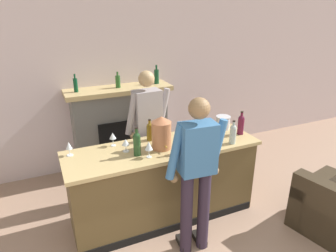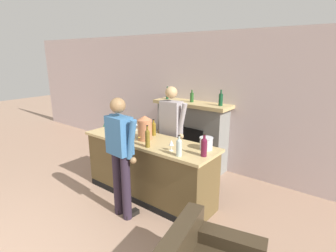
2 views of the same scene
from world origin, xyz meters
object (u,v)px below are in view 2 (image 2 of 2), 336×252
at_px(fireplace_stone, 192,134).
at_px(copper_dispenser, 145,128).
at_px(person_bartender, 171,132).
at_px(wine_glass_front_right, 171,143).
at_px(wine_bottle_cabernet_heavy, 204,146).
at_px(wine_glass_by_dispenser, 135,124).
at_px(wine_glass_front_left, 131,128).
at_px(wine_bottle_merlot_tall, 179,147).
at_px(wine_bottle_port_short, 154,128).
at_px(wine_glass_mid_counter, 128,131).
at_px(wine_glass_back_row, 114,120).
at_px(ice_bucket_steel, 206,143).
at_px(wine_bottle_chardonnay_pale, 147,138).
at_px(wine_bottle_burgundy_dark, 128,128).
at_px(person_customer, 121,154).
at_px(potted_plant_corner, 110,135).

distance_m(fireplace_stone, copper_dispenser, 1.59).
distance_m(person_bartender, wine_glass_front_right, 0.95).
relative_size(wine_bottle_cabernet_heavy, wine_glass_by_dispenser, 1.85).
bearing_deg(person_bartender, wine_glass_front_left, -131.29).
bearing_deg(wine_bottle_merlot_tall, wine_bottle_port_short, 150.68).
height_order(wine_bottle_cabernet_heavy, wine_glass_mid_counter, wine_bottle_cabernet_heavy).
relative_size(wine_glass_by_dispenser, wine_glass_back_row, 1.01).
bearing_deg(wine_glass_front_right, wine_glass_mid_counter, -178.64).
bearing_deg(copper_dispenser, fireplace_stone, 93.28).
bearing_deg(ice_bucket_steel, wine_bottle_chardonnay_pale, -148.43).
bearing_deg(wine_bottle_merlot_tall, wine_bottle_burgundy_dark, 171.41).
bearing_deg(person_customer, fireplace_stone, 95.49).
height_order(ice_bucket_steel, wine_bottle_port_short, wine_bottle_port_short).
bearing_deg(wine_glass_front_right, wine_bottle_burgundy_dark, 175.25).
distance_m(copper_dispenser, ice_bucket_steel, 1.02).
bearing_deg(person_customer, wine_bottle_chardonnay_pale, 69.29).
distance_m(potted_plant_corner, wine_bottle_merlot_tall, 3.62).
height_order(wine_glass_back_row, wine_glass_mid_counter, wine_glass_mid_counter).
bearing_deg(wine_glass_front_left, copper_dispenser, -11.45).
height_order(potted_plant_corner, wine_glass_front_left, wine_glass_front_left).
relative_size(ice_bucket_steel, wine_bottle_merlot_tall, 0.66).
bearing_deg(person_customer, wine_glass_back_row, 142.33).
distance_m(person_bartender, ice_bucket_steel, 1.02).
distance_m(wine_bottle_cabernet_heavy, wine_glass_by_dispenser, 1.64).
xyz_separation_m(fireplace_stone, person_customer, (0.21, -2.14, 0.28)).
bearing_deg(person_bartender, person_customer, -87.11).
bearing_deg(potted_plant_corner, person_customer, -36.41).
distance_m(ice_bucket_steel, wine_bottle_chardonnay_pale, 0.85).
relative_size(wine_glass_front_right, wine_glass_mid_counter, 0.85).
height_order(fireplace_stone, wine_bottle_port_short, fireplace_stone).
height_order(ice_bucket_steel, wine_bottle_burgundy_dark, wine_bottle_burgundy_dark).
bearing_deg(wine_glass_front_left, potted_plant_corner, 150.21).
bearing_deg(wine_bottle_cabernet_heavy, person_bartender, 148.37).
bearing_deg(copper_dispenser, potted_plant_corner, 153.02).
xyz_separation_m(fireplace_stone, wine_bottle_burgundy_dark, (-0.23, -1.56, 0.45)).
height_order(wine_glass_front_right, wine_glass_by_dispenser, wine_glass_by_dispenser).
distance_m(fireplace_stone, wine_bottle_chardonnay_pale, 1.83).
bearing_deg(person_customer, person_bartender, 92.89).
height_order(wine_glass_front_right, wine_glass_back_row, wine_glass_back_row).
xyz_separation_m(person_customer, wine_bottle_chardonnay_pale, (0.15, 0.40, 0.16)).
distance_m(person_bartender, wine_glass_by_dispenser, 0.66).
bearing_deg(wine_glass_mid_counter, wine_bottle_cabernet_heavy, 5.39).
distance_m(person_customer, wine_glass_back_row, 1.43).
height_order(copper_dispenser, wine_glass_mid_counter, copper_dispenser).
distance_m(person_bartender, wine_glass_mid_counter, 0.83).
height_order(wine_bottle_merlot_tall, wine_bottle_burgundy_dark, wine_bottle_burgundy_dark).
relative_size(person_bartender, wine_bottle_cabernet_heavy, 5.79).
distance_m(potted_plant_corner, person_bartender, 2.60).
bearing_deg(person_bartender, wine_bottle_merlot_tall, -47.24).
bearing_deg(wine_bottle_merlot_tall, person_customer, -150.91).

